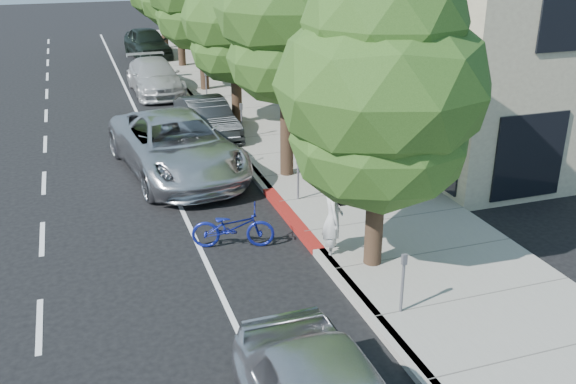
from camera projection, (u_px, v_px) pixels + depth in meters
name	position (u px, v px, depth m)	size (l,w,h in m)	color
ground	(304.00, 237.00, 16.01)	(120.00, 120.00, 0.00)	black
sidewalk	(288.00, 135.00, 23.67)	(4.60, 56.00, 0.15)	gray
curb	(227.00, 141.00, 22.99)	(0.30, 56.00, 0.15)	#9E998E
curb_red_segment	(291.00, 218.00, 16.86)	(0.32, 4.00, 0.15)	maroon
storefront_building	(359.00, 4.00, 33.31)	(10.00, 36.00, 7.00)	beige
street_tree_0	(382.00, 89.00, 12.97)	(4.45, 4.45, 6.77)	black
street_tree_1	(287.00, 12.00, 17.89)	(4.11, 4.11, 7.84)	black
street_tree_2	(234.00, 19.00, 23.50)	(3.97, 3.97, 6.56)	black
cyclist	(333.00, 218.00, 14.66)	(0.72, 0.47, 1.97)	silver
bicycle	(233.00, 227.00, 15.32)	(0.69, 1.98, 1.04)	navy
silver_suv	(176.00, 146.00, 19.82)	(3.05, 6.61, 1.84)	silver
dark_sedan	(207.00, 118.00, 23.47)	(1.49, 4.26, 1.40)	#212527
white_pickup	(155.00, 77.00, 29.80)	(2.15, 5.28, 1.53)	#B9B9B9
dark_suv_far	(147.00, 43.00, 37.98)	(2.08, 5.16, 1.76)	black
pedestrian	(312.00, 92.00, 25.58)	(0.93, 0.73, 1.91)	black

